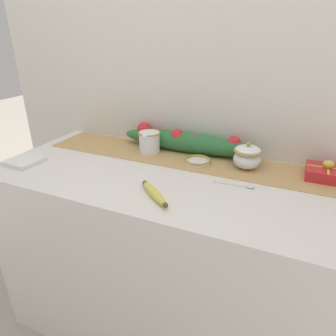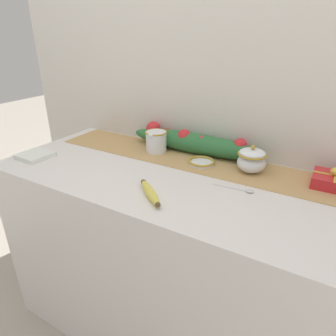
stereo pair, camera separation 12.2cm
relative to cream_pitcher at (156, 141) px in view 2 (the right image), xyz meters
name	(u,v)px [view 2 (the right image)]	position (x,y,z in m)	size (l,w,h in m)	color
ground_plane	(166,322)	(0.17, -0.20, -0.98)	(12.00, 12.00, 0.00)	#B2A899
countertop	(166,257)	(0.17, -0.20, -0.52)	(1.50, 0.68, 0.92)	silver
back_wall	(203,93)	(0.17, 0.16, 0.22)	(2.30, 0.04, 2.40)	silver
table_runner	(186,158)	(0.17, 0.00, -0.06)	(1.38, 0.26, 0.00)	tan
cream_pitcher	(156,141)	(0.00, 0.00, 0.00)	(0.11, 0.13, 0.11)	white
sugar_bowl	(252,160)	(0.48, 0.00, 0.00)	(0.12, 0.12, 0.12)	white
small_dish	(201,162)	(0.26, -0.04, -0.05)	(0.12, 0.12, 0.02)	white
banana	(150,192)	(0.22, -0.39, -0.04)	(0.17, 0.15, 0.03)	#DBCC4C
spoon	(246,190)	(0.52, -0.18, -0.05)	(0.16, 0.03, 0.01)	silver
napkin_stack	(35,155)	(-0.47, -0.36, -0.05)	(0.14, 0.14, 0.02)	white
gift_box	(334,181)	(0.80, 0.03, -0.03)	(0.16, 0.14, 0.08)	red
poinsettia_garland	(193,142)	(0.17, 0.08, 0.00)	(0.71, 0.11, 0.12)	#2D6B38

